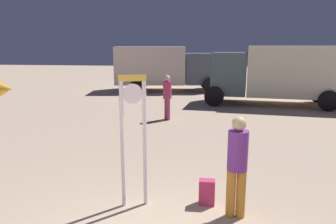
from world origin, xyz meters
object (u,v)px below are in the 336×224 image
object	(u,v)px
standing_clock	(133,129)
person_distant	(167,95)
person_near_clock	(237,162)
box_truck_far	(162,66)
backpack	(207,192)
box_truck_near	(285,72)

from	to	relation	value
standing_clock	person_distant	size ratio (longest dim) A/B	1.37
person_near_clock	person_distant	distance (m)	7.29
standing_clock	person_near_clock	bearing A→B (deg)	-6.36
standing_clock	box_truck_far	bearing A→B (deg)	96.44
backpack	box_truck_far	size ratio (longest dim) A/B	0.07
standing_clock	person_near_clock	size ratio (longest dim) A/B	1.36
standing_clock	box_truck_near	xyz separation A→B (m)	(4.80, 10.66, 0.15)
person_near_clock	box_truck_near	world-z (taller)	box_truck_near
backpack	box_truck_near	world-z (taller)	box_truck_near
box_truck_near	person_near_clock	bearing A→B (deg)	-105.64
backpack	person_distant	bearing A→B (deg)	103.49
person_near_clock	person_distant	xyz separation A→B (m)	(-2.06, 6.99, -0.01)
box_truck_near	backpack	bearing A→B (deg)	-108.56
standing_clock	box_truck_far	distance (m)	14.89
person_distant	standing_clock	bearing A→B (deg)	-87.45
box_truck_near	box_truck_far	distance (m)	7.68
standing_clock	person_near_clock	distance (m)	1.83
person_near_clock	person_distant	world-z (taller)	person_near_clock
backpack	standing_clock	bearing A→B (deg)	-171.78
backpack	person_distant	world-z (taller)	person_distant
box_truck_far	box_truck_near	bearing A→B (deg)	-32.60
person_near_clock	person_distant	bearing A→B (deg)	106.44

